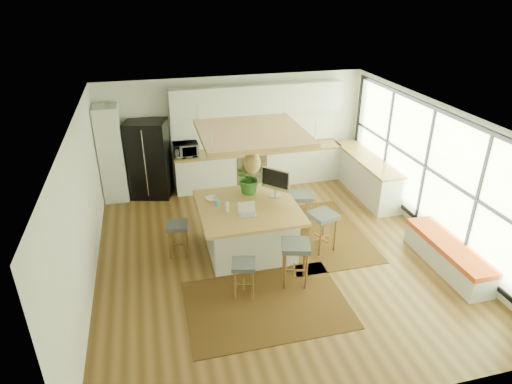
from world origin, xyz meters
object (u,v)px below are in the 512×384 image
object	(u,v)px
stool_left_side	(178,238)
monitor	(275,184)
microwave	(186,148)
island_plant	(250,180)
stool_right_front	(322,233)
laptop	(248,210)
stool_right_back	(300,213)
stool_near_right	(295,265)
fridge	(149,159)
island	(248,227)
stool_near_left	(244,277)

from	to	relation	value
stool_left_side	monitor	bearing A→B (deg)	4.37
microwave	island_plant	world-z (taller)	island_plant
stool_right_front	stool_left_side	distance (m)	2.74
island_plant	monitor	bearing A→B (deg)	-33.33
stool_left_side	laptop	bearing A→B (deg)	-21.19
stool_right_back	island_plant	xyz separation A→B (m)	(-1.05, 0.07, 0.84)
stool_left_side	stool_near_right	bearing A→B (deg)	-36.48
fridge	stool_near_right	size ratio (longest dim) A/B	2.32
stool_right_back	island_plant	world-z (taller)	island_plant
stool_near_right	laptop	world-z (taller)	laptop
island	monitor	world-z (taller)	monitor
stool_near_left	stool_left_side	distance (m)	1.76
monitor	island_plant	world-z (taller)	monitor
stool_near_left	stool_right_back	distance (m)	2.46
stool_near_left	monitor	size ratio (longest dim) A/B	1.04
island_plant	stool_left_side	bearing A→B (deg)	-163.67
fridge	stool_near_left	xyz separation A→B (m)	(1.32, -4.24, -0.57)
island	monitor	size ratio (longest dim) A/B	2.97
monitor	island	bearing A→B (deg)	-108.86
monitor	laptop	bearing A→B (deg)	-90.92
stool_right_back	monitor	xyz separation A→B (m)	(-0.61, -0.22, 0.83)
stool_near_left	island_plant	bearing A→B (deg)	73.63
fridge	stool_near_right	xyz separation A→B (m)	(2.24, -4.13, -0.57)
island	laptop	size ratio (longest dim) A/B	5.57
island	stool_right_back	distance (m)	1.32
stool_near_right	laptop	bearing A→B (deg)	124.61
island	monitor	bearing A→B (deg)	23.99
stool_left_side	laptop	size ratio (longest dim) A/B	2.00
island	laptop	bearing A→B (deg)	-104.02
stool_near_left	microwave	xyz separation A→B (m)	(-0.45, 4.23, 0.77)
island	stool_near_right	size ratio (longest dim) A/B	2.32
stool_right_front	microwave	distance (m)	4.00
stool_right_front	laptop	distance (m)	1.61
stool_left_side	stool_near_left	bearing A→B (deg)	-57.91
stool_right_front	laptop	world-z (taller)	laptop
island	stool_right_back	world-z (taller)	island
fridge	island	size ratio (longest dim) A/B	1.00
fridge	stool_near_right	bearing A→B (deg)	-46.38
island	laptop	world-z (taller)	laptop
stool_right_back	stool_left_side	world-z (taller)	stool_right_back
stool_right_back	stool_left_side	bearing A→B (deg)	-171.81
island	stool_left_side	size ratio (longest dim) A/B	2.78
stool_near_left	stool_near_right	xyz separation A→B (m)	(0.92, 0.12, 0.00)
island	stool_left_side	world-z (taller)	island
laptop	monitor	bearing A→B (deg)	44.15
island	fridge	bearing A→B (deg)	120.82
stool_left_side	laptop	world-z (taller)	laptop
stool_right_front	stool_right_back	bearing A→B (deg)	99.41
stool_left_side	island_plant	bearing A→B (deg)	16.33
microwave	monitor	bearing A→B (deg)	-63.10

